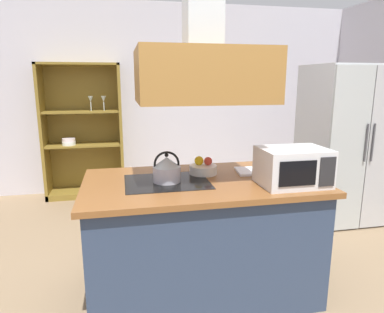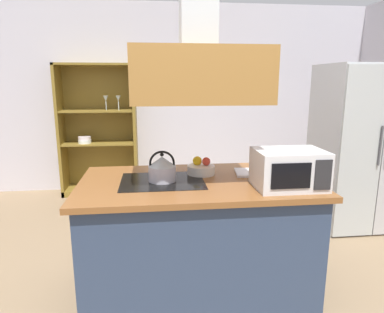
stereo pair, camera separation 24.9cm
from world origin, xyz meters
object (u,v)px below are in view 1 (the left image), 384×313
at_px(cutting_board, 258,171).
at_px(microwave, 293,167).
at_px(kettle, 167,169).
at_px(fruit_bowl, 203,168).
at_px(dish_cabinet, 84,139).
at_px(refrigerator, 345,144).

xyz_separation_m(cutting_board, microwave, (0.10, -0.36, 0.12)).
distance_m(kettle, fruit_bowl, 0.35).
bearing_deg(dish_cabinet, refrigerator, -26.29).
bearing_deg(microwave, kettle, 164.03).
xyz_separation_m(refrigerator, microwave, (-1.37, -1.33, 0.14)).
distance_m(dish_cabinet, fruit_bowl, 2.69).
bearing_deg(microwave, refrigerator, 44.20).
distance_m(refrigerator, microwave, 1.91).
bearing_deg(cutting_board, refrigerator, 33.33).
bearing_deg(cutting_board, dish_cabinet, 122.54).
relative_size(refrigerator, cutting_board, 5.26).
xyz_separation_m(refrigerator, dish_cabinet, (-3.05, 1.51, -0.08)).
distance_m(dish_cabinet, cutting_board, 2.94).
height_order(dish_cabinet, fruit_bowl, dish_cabinet).
height_order(refrigerator, cutting_board, refrigerator).
height_order(refrigerator, dish_cabinet, dish_cabinet).
xyz_separation_m(refrigerator, fruit_bowl, (-1.91, -0.93, 0.05)).
distance_m(refrigerator, kettle, 2.47).
bearing_deg(fruit_bowl, cutting_board, -5.20).
bearing_deg(dish_cabinet, microwave, -59.33).
bearing_deg(fruit_bowl, dish_cabinet, 115.02).
relative_size(microwave, fruit_bowl, 2.15).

